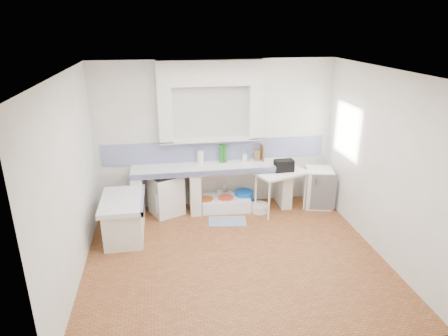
{
  "coord_description": "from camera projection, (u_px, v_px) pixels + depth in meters",
  "views": [
    {
      "loc": [
        -1.0,
        -5.13,
        3.41
      ],
      "look_at": [
        0.0,
        1.0,
        1.1
      ],
      "focal_mm": 31.52,
      "sensor_mm": 36.0,
      "label": 1
    }
  ],
  "objects": [
    {
      "name": "counter_lip",
      "position": [
        215.0,
        173.0,
        7.08
      ],
      "size": [
        3.0,
        0.04,
        0.1
      ],
      "primitive_type": "cube",
      "color": "navy",
      "rests_on": "ground"
    },
    {
      "name": "counter_pier_right",
      "position": [
        284.0,
        185.0,
        7.71
      ],
      "size": [
        0.2,
        0.55,
        0.82
      ],
      "primitive_type": "cube",
      "color": "white",
      "rests_on": "ground"
    },
    {
      "name": "wall_left",
      "position": [
        70.0,
        182.0,
        5.25
      ],
      "size": [
        0.0,
        4.5,
        4.5
      ],
      "primitive_type": "plane",
      "rotation": [
        1.57,
        0.0,
        1.57
      ],
      "color": "white",
      "rests_on": "ground"
    },
    {
      "name": "paper_towel",
      "position": [
        200.0,
        157.0,
        7.39
      ],
      "size": [
        0.12,
        0.12,
        0.24
      ],
      "primitive_type": "cylinder",
      "rotation": [
        0.0,
        0.0,
        -0.01
      ],
      "color": "white",
      "rests_on": "counter_slab"
    },
    {
      "name": "wall_front",
      "position": [
        274.0,
        247.0,
        3.74
      ],
      "size": [
        4.5,
        0.0,
        4.5
      ],
      "primitive_type": "plane",
      "rotation": [
        -1.57,
        0.0,
        0.0
      ],
      "color": "white",
      "rests_on": "ground"
    },
    {
      "name": "alcove_mass",
      "position": [
        210.0,
        73.0,
        6.9
      ],
      "size": [
        1.9,
        0.25,
        0.45
      ],
      "primitive_type": "cube",
      "color": "white",
      "rests_on": "ground"
    },
    {
      "name": "rug",
      "position": [
        227.0,
        221.0,
        7.15
      ],
      "size": [
        0.72,
        0.47,
        0.01
      ],
      "primitive_type": "cube",
      "rotation": [
        0.0,
        0.0,
        -0.12
      ],
      "color": "#3F658C",
      "rests_on": "ground"
    },
    {
      "name": "lace_valance",
      "position": [
        351.0,
        109.0,
        6.84
      ],
      "size": [
        0.01,
        0.84,
        0.24
      ],
      "primitive_type": "cube",
      "color": "white",
      "rests_on": "ground"
    },
    {
      "name": "soap_bottle",
      "position": [
        244.0,
        156.0,
        7.5
      ],
      "size": [
        0.09,
        0.09,
        0.2
      ],
      "primitive_type": "imported",
      "rotation": [
        0.0,
        0.0,
        0.03
      ],
      "color": "white",
      "rests_on": "counter_slab"
    },
    {
      "name": "wall_right",
      "position": [
        381.0,
        164.0,
        5.93
      ],
      "size": [
        0.0,
        4.5,
        4.5
      ],
      "primitive_type": "plane",
      "rotation": [
        1.57,
        0.0,
        -1.57
      ],
      "color": "white",
      "rests_on": "ground"
    },
    {
      "name": "green_bottle_a",
      "position": [
        221.0,
        154.0,
        7.43
      ],
      "size": [
        0.08,
        0.08,
        0.35
      ],
      "primitive_type": "cylinder",
      "rotation": [
        0.0,
        0.0,
        0.01
      ],
      "color": "#1D6B20",
      "rests_on": "counter_slab"
    },
    {
      "name": "ceiling",
      "position": [
        236.0,
        72.0,
        5.11
      ],
      "size": [
        4.5,
        4.5,
        0.0
      ],
      "primitive_type": "plane",
      "rotation": [
        3.14,
        0.0,
        0.0
      ],
      "color": "white",
      "rests_on": "ground"
    },
    {
      "name": "stove",
      "position": [
        166.0,
        194.0,
        7.36
      ],
      "size": [
        0.71,
        0.7,
        0.76
      ],
      "primitive_type": "cube",
      "rotation": [
        0.0,
        0.0,
        0.43
      ],
      "color": "white",
      "rests_on": "ground"
    },
    {
      "name": "bucket_red",
      "position": [
        206.0,
        205.0,
        7.49
      ],
      "size": [
        0.34,
        0.34,
        0.27
      ],
      "primitive_type": "cylinder",
      "rotation": [
        0.0,
        0.0,
        -0.2
      ],
      "color": "#CC4C23",
      "rests_on": "ground"
    },
    {
      "name": "sink",
      "position": [
        226.0,
        204.0,
        7.6
      ],
      "size": [
        0.95,
        0.56,
        0.22
      ],
      "primitive_type": "cube",
      "rotation": [
        0.0,
        0.0,
        -0.07
      ],
      "color": "white",
      "rests_on": "ground"
    },
    {
      "name": "cutting_board",
      "position": [
        262.0,
        153.0,
        7.56
      ],
      "size": [
        0.03,
        0.22,
        0.3
      ],
      "primitive_type": "cube",
      "rotation": [
        0.0,
        0.0,
        0.02
      ],
      "color": "brown",
      "rests_on": "counter_slab"
    },
    {
      "name": "window_frame",
      "position": [
        356.0,
        130.0,
        7.0
      ],
      "size": [
        0.35,
        0.86,
        1.06
      ],
      "primitive_type": "cube",
      "color": "#381F11",
      "rests_on": "ground"
    },
    {
      "name": "peninsula_top",
      "position": [
        123.0,
        201.0,
        6.43
      ],
      "size": [
        0.7,
        1.1,
        0.08
      ],
      "primitive_type": "cube",
      "color": "white",
      "rests_on": "ground"
    },
    {
      "name": "side_table",
      "position": [
        280.0,
        191.0,
        7.46
      ],
      "size": [
        1.07,
        0.82,
        0.04
      ],
      "primitive_type": "cube",
      "rotation": [
        0.0,
        0.0,
        0.36
      ],
      "color": "white",
      "rests_on": "ground"
    },
    {
      "name": "peninsula_base",
      "position": [
        124.0,
        220.0,
        6.55
      ],
      "size": [
        0.6,
        1.0,
        0.62
      ],
      "primitive_type": "cube",
      "color": "white",
      "rests_on": "ground"
    },
    {
      "name": "backsplash",
      "position": [
        216.0,
        150.0,
        7.53
      ],
      "size": [
        4.27,
        0.03,
        0.4
      ],
      "primitive_type": "cube",
      "color": "navy",
      "rests_on": "ground"
    },
    {
      "name": "counter_pier_left",
      "position": [
        138.0,
        194.0,
        7.28
      ],
      "size": [
        0.2,
        0.55,
        0.82
      ],
      "primitive_type": "cube",
      "color": "white",
      "rests_on": "ground"
    },
    {
      "name": "basin_white",
      "position": [
        259.0,
        208.0,
        7.53
      ],
      "size": [
        0.47,
        0.47,
        0.14
      ],
      "primitive_type": "cylinder",
      "rotation": [
        0.0,
        0.0,
        -0.39
      ],
      "color": "white",
      "rests_on": "ground"
    },
    {
      "name": "fridge",
      "position": [
        318.0,
        188.0,
        7.65
      ],
      "size": [
        0.6,
        0.6,
        0.77
      ],
      "primitive_type": "cube",
      "rotation": [
        0.0,
        0.0,
        -0.23
      ],
      "color": "white",
      "rests_on": "ground"
    },
    {
      "name": "water_bottle_a",
      "position": [
        220.0,
        197.0,
        7.74
      ],
      "size": [
        0.11,
        0.11,
        0.33
      ],
      "primitive_type": "cylinder",
      "rotation": [
        0.0,
        0.0,
        -0.36
      ],
      "color": "silver",
      "rests_on": "ground"
    },
    {
      "name": "wall_back",
      "position": [
        216.0,
        135.0,
        7.44
      ],
      "size": [
        4.5,
        0.0,
        4.5
      ],
      "primitive_type": "plane",
      "rotation": [
        1.57,
        0.0,
        0.0
      ],
      "color": "white",
      "rests_on": "ground"
    },
    {
      "name": "green_bottle_b",
      "position": [
        225.0,
        154.0,
        7.44
      ],
      "size": [
        0.08,
        0.08,
        0.33
      ],
      "primitive_type": "cylinder",
      "rotation": [
        0.0,
        0.0,
        0.09
      ],
      "color": "#1D6B20",
      "rests_on": "counter_slab"
    },
    {
      "name": "knife_block",
      "position": [
        257.0,
        155.0,
        7.56
      ],
      "size": [
        0.11,
        0.1,
        0.21
      ],
      "primitive_type": "cube",
      "rotation": [
        0.0,
        0.0,
        -0.15
      ],
      "color": "brown",
      "rests_on": "counter_slab"
    },
    {
      "name": "floor",
      "position": [
        234.0,
        257.0,
        6.08
      ],
      "size": [
        4.5,
        4.5,
        0.0
      ],
      "primitive_type": "plane",
      "color": "#94562F",
      "rests_on": "ground"
    },
    {
      "name": "water_bottle_b",
      "position": [
        230.0,
        197.0,
        7.78
      ],
      "size": [
        0.11,
        0.11,
        0.3
      ],
      "primitive_type": "cylinder",
      "rotation": [
        0.0,
        0.0,
        0.43
      ],
      "color": "silver",
      "rests_on": "ground"
    },
    {
      "name": "bucket_orange",
      "position": [
        226.0,
        204.0,
        7.54
      ],
      "size": [
        0.32,
        0.32,
        0.28
      ],
      "primitive_type": "cylinder",
      "rotation": [
        0.0,
        0.0,
        -0.07
      ],
      "color": "#DD4833",
      "rests_on": "ground"
    },
    {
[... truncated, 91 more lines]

